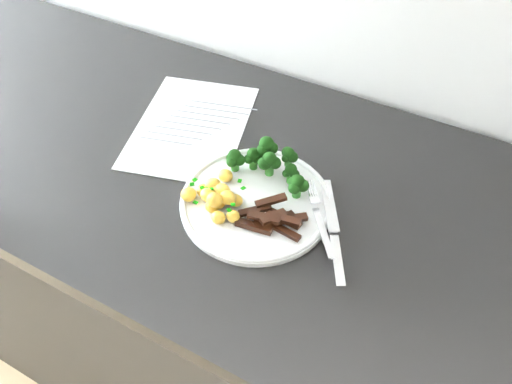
{
  "coord_description": "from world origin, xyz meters",
  "views": [
    {
      "loc": [
        0.3,
        1.14,
        1.57
      ],
      "look_at": [
        0.04,
        1.62,
        0.97
      ],
      "focal_mm": 34.87,
      "sensor_mm": 36.0,
      "label": 1
    }
  ],
  "objects_px": {
    "plate": "(256,201)",
    "broccoli": "(271,162)",
    "knife": "(335,242)",
    "potatoes": "(217,196)",
    "counter": "(259,320)",
    "recipe_paper": "(191,126)",
    "beef_strips": "(273,219)",
    "fork": "(320,220)"
  },
  "relations": [
    {
      "from": "broccoli",
      "to": "knife",
      "type": "height_order",
      "value": "broccoli"
    },
    {
      "from": "beef_strips",
      "to": "plate",
      "type": "bearing_deg",
      "value": 148.93
    },
    {
      "from": "broccoli",
      "to": "potatoes",
      "type": "distance_m",
      "value": 0.11
    },
    {
      "from": "knife",
      "to": "plate",
      "type": "bearing_deg",
      "value": 173.11
    },
    {
      "from": "potatoes",
      "to": "knife",
      "type": "relative_size",
      "value": 0.59
    },
    {
      "from": "recipe_paper",
      "to": "plate",
      "type": "height_order",
      "value": "plate"
    },
    {
      "from": "fork",
      "to": "recipe_paper",
      "type": "bearing_deg",
      "value": 160.55
    },
    {
      "from": "recipe_paper",
      "to": "knife",
      "type": "bearing_deg",
      "value": -20.89
    },
    {
      "from": "counter",
      "to": "potatoes",
      "type": "distance_m",
      "value": 0.5
    },
    {
      "from": "recipe_paper",
      "to": "counter",
      "type": "bearing_deg",
      "value": -22.31
    },
    {
      "from": "plate",
      "to": "beef_strips",
      "type": "relative_size",
      "value": 2.31
    },
    {
      "from": "counter",
      "to": "recipe_paper",
      "type": "height_order",
      "value": "recipe_paper"
    },
    {
      "from": "recipe_paper",
      "to": "fork",
      "type": "bearing_deg",
      "value": -19.45
    },
    {
      "from": "fork",
      "to": "knife",
      "type": "distance_m",
      "value": 0.04
    },
    {
      "from": "counter",
      "to": "broccoli",
      "type": "height_order",
      "value": "broccoli"
    },
    {
      "from": "potatoes",
      "to": "broccoli",
      "type": "bearing_deg",
      "value": 63.89
    },
    {
      "from": "recipe_paper",
      "to": "beef_strips",
      "type": "xyz_separation_m",
      "value": [
        0.25,
        -0.15,
        0.02
      ]
    },
    {
      "from": "counter",
      "to": "knife",
      "type": "relative_size",
      "value": 13.25
    },
    {
      "from": "counter",
      "to": "potatoes",
      "type": "xyz_separation_m",
      "value": [
        -0.04,
        -0.07,
        0.5
      ]
    },
    {
      "from": "plate",
      "to": "potatoes",
      "type": "relative_size",
      "value": 2.25
    },
    {
      "from": "plate",
      "to": "broccoli",
      "type": "xyz_separation_m",
      "value": [
        -0.01,
        0.06,
        0.03
      ]
    },
    {
      "from": "fork",
      "to": "counter",
      "type": "bearing_deg",
      "value": 165.27
    },
    {
      "from": "plate",
      "to": "fork",
      "type": "bearing_deg",
      "value": 2.35
    },
    {
      "from": "counter",
      "to": "recipe_paper",
      "type": "distance_m",
      "value": 0.52
    },
    {
      "from": "recipe_paper",
      "to": "beef_strips",
      "type": "height_order",
      "value": "beef_strips"
    },
    {
      "from": "potatoes",
      "to": "recipe_paper",
      "type": "bearing_deg",
      "value": 135.15
    },
    {
      "from": "beef_strips",
      "to": "knife",
      "type": "height_order",
      "value": "beef_strips"
    },
    {
      "from": "counter",
      "to": "potatoes",
      "type": "relative_size",
      "value": 22.32
    },
    {
      "from": "broccoli",
      "to": "potatoes",
      "type": "relative_size",
      "value": 1.39
    },
    {
      "from": "plate",
      "to": "potatoes",
      "type": "distance_m",
      "value": 0.07
    },
    {
      "from": "broccoli",
      "to": "recipe_paper",
      "type": "bearing_deg",
      "value": 164.96
    },
    {
      "from": "broccoli",
      "to": "beef_strips",
      "type": "bearing_deg",
      "value": -60.15
    },
    {
      "from": "knife",
      "to": "potatoes",
      "type": "bearing_deg",
      "value": -175.34
    },
    {
      "from": "plate",
      "to": "beef_strips",
      "type": "height_order",
      "value": "beef_strips"
    },
    {
      "from": "counter",
      "to": "plate",
      "type": "relative_size",
      "value": 9.92
    },
    {
      "from": "recipe_paper",
      "to": "broccoli",
      "type": "distance_m",
      "value": 0.21
    },
    {
      "from": "potatoes",
      "to": "beef_strips",
      "type": "distance_m",
      "value": 0.1
    },
    {
      "from": "counter",
      "to": "knife",
      "type": "distance_m",
      "value": 0.51
    },
    {
      "from": "counter",
      "to": "plate",
      "type": "bearing_deg",
      "value": -73.6
    },
    {
      "from": "counter",
      "to": "recipe_paper",
      "type": "bearing_deg",
      "value": 157.69
    },
    {
      "from": "counter",
      "to": "beef_strips",
      "type": "height_order",
      "value": "beef_strips"
    },
    {
      "from": "potatoes",
      "to": "fork",
      "type": "height_order",
      "value": "potatoes"
    }
  ]
}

